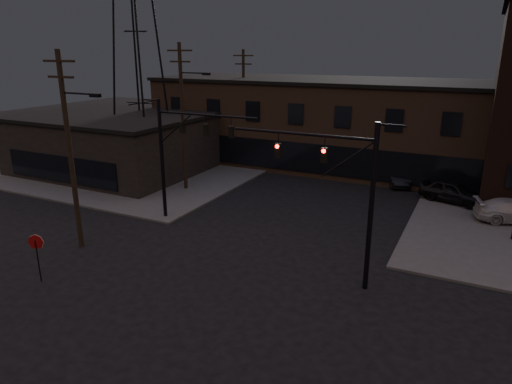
# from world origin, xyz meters

# --- Properties ---
(ground) EXTENTS (140.00, 140.00, 0.00)m
(ground) POSITION_xyz_m (0.00, 0.00, 0.00)
(ground) COLOR black
(ground) RESTS_ON ground
(sidewalk_nw) EXTENTS (30.00, 30.00, 0.15)m
(sidewalk_nw) POSITION_xyz_m (-22.00, 22.00, 0.07)
(sidewalk_nw) COLOR #474744
(sidewalk_nw) RESTS_ON ground
(building_row) EXTENTS (40.00, 12.00, 8.00)m
(building_row) POSITION_xyz_m (0.00, 28.00, 4.00)
(building_row) COLOR brown
(building_row) RESTS_ON ground
(building_left) EXTENTS (16.00, 12.00, 5.00)m
(building_left) POSITION_xyz_m (-20.00, 16.00, 2.50)
(building_left) COLOR black
(building_left) RESTS_ON ground
(traffic_signal_near) EXTENTS (7.12, 0.24, 8.00)m
(traffic_signal_near) POSITION_xyz_m (5.36, 4.50, 4.93)
(traffic_signal_near) COLOR black
(traffic_signal_near) RESTS_ON ground
(traffic_signal_far) EXTENTS (7.12, 0.24, 8.00)m
(traffic_signal_far) POSITION_xyz_m (-6.72, 8.00, 5.01)
(traffic_signal_far) COLOR black
(traffic_signal_far) RESTS_ON ground
(stop_sign) EXTENTS (0.72, 0.33, 2.48)m
(stop_sign) POSITION_xyz_m (-8.00, -1.99, 1.84)
(stop_sign) COLOR black
(stop_sign) RESTS_ON ground
(utility_pole_near) EXTENTS (3.70, 0.28, 11.00)m
(utility_pole_near) POSITION_xyz_m (-9.43, 2.00, 5.87)
(utility_pole_near) COLOR black
(utility_pole_near) RESTS_ON ground
(utility_pole_mid) EXTENTS (3.70, 0.28, 11.50)m
(utility_pole_mid) POSITION_xyz_m (-10.44, 14.00, 6.13)
(utility_pole_mid) COLOR black
(utility_pole_mid) RESTS_ON ground
(utility_pole_far) EXTENTS (2.20, 0.28, 11.00)m
(utility_pole_far) POSITION_xyz_m (-11.50, 26.00, 5.78)
(utility_pole_far) COLOR black
(utility_pole_far) RESTS_ON ground
(transmission_tower) EXTENTS (7.00, 7.00, 25.00)m
(transmission_tower) POSITION_xyz_m (-18.00, 18.00, 12.50)
(transmission_tower) COLOR black
(transmission_tower) RESTS_ON ground
(parked_car_lot_a) EXTENTS (5.09, 3.27, 1.61)m
(parked_car_lot_a) POSITION_xyz_m (9.22, 19.87, 0.96)
(parked_car_lot_a) COLOR black
(parked_car_lot_a) RESTS_ON sidewalk_ne
(car_crossing) EXTENTS (3.09, 4.70, 1.46)m
(car_crossing) POSITION_xyz_m (4.55, 23.37, 0.73)
(car_crossing) COLOR black
(car_crossing) RESTS_ON ground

